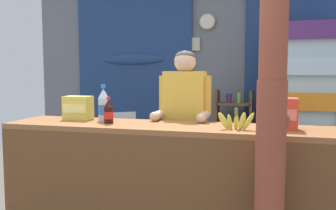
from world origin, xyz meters
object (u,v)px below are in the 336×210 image
(stall_counter, at_px, (163,178))
(snack_box_crackers, at_px, (281,114))
(soda_bottle_water, at_px, (104,106))
(shopkeeper, at_px, (185,118))
(banana_bunch, at_px, (236,121))
(snack_box_instant_noodle, at_px, (78,108))
(bottle_shelf_rack, at_px, (233,132))
(soda_bottle_cola, at_px, (109,112))
(drink_fridge, at_px, (303,99))
(timber_post, at_px, (272,90))
(plastic_lawn_chair, at_px, (122,142))

(stall_counter, bearing_deg, snack_box_crackers, 8.60)
(stall_counter, bearing_deg, soda_bottle_water, 161.22)
(shopkeeper, xyz_separation_m, banana_bunch, (0.50, -0.52, 0.06))
(shopkeeper, xyz_separation_m, snack_box_crackers, (0.80, -0.42, 0.11))
(snack_box_instant_noodle, bearing_deg, snack_box_crackers, -3.50)
(bottle_shelf_rack, bearing_deg, snack_box_instant_noodle, -119.90)
(soda_bottle_cola, bearing_deg, drink_fridge, 50.61)
(soda_bottle_water, height_order, snack_box_instant_noodle, soda_bottle_water)
(soda_bottle_water, bearing_deg, bottle_shelf_rack, 66.29)
(stall_counter, height_order, shopkeeper, shopkeeper)
(shopkeeper, distance_m, snack_box_crackers, 0.91)
(drink_fridge, xyz_separation_m, soda_bottle_cola, (-1.63, -1.98, 0.01))
(soda_bottle_cola, bearing_deg, banana_bunch, -2.80)
(banana_bunch, bearing_deg, bottle_shelf_rack, 95.67)
(snack_box_crackers, distance_m, banana_bunch, 0.33)
(shopkeeper, height_order, soda_bottle_water, shopkeeper)
(timber_post, bearing_deg, banana_bunch, 123.71)
(plastic_lawn_chair, distance_m, snack_box_instant_noodle, 1.65)
(soda_bottle_water, relative_size, snack_box_instant_noodle, 1.31)
(drink_fridge, height_order, plastic_lawn_chair, drink_fridge)
(drink_fridge, distance_m, plastic_lawn_chair, 2.30)
(timber_post, distance_m, snack_box_crackers, 0.51)
(bottle_shelf_rack, relative_size, banana_bunch, 4.07)
(drink_fridge, xyz_separation_m, snack_box_crackers, (-0.31, -1.93, 0.03))
(soda_bottle_water, height_order, soda_bottle_cola, soda_bottle_water)
(soda_bottle_water, relative_size, banana_bunch, 1.08)
(timber_post, bearing_deg, drink_fridge, 81.06)
(timber_post, xyz_separation_m, shopkeeper, (-0.74, 0.88, -0.30))
(soda_bottle_water, xyz_separation_m, snack_box_instant_noodle, (-0.26, 0.04, -0.03))
(plastic_lawn_chair, height_order, banana_bunch, banana_bunch)
(bottle_shelf_rack, xyz_separation_m, shopkeeper, (-0.28, -1.69, 0.39))
(timber_post, height_order, plastic_lawn_chair, timber_post)
(soda_bottle_cola, bearing_deg, snack_box_instant_noodle, 156.16)
(timber_post, xyz_separation_m, soda_bottle_water, (-1.35, 0.53, -0.18))
(stall_counter, bearing_deg, soda_bottle_cola, 171.22)
(snack_box_crackers, bearing_deg, soda_bottle_cola, -177.61)
(bottle_shelf_rack, relative_size, snack_box_crackers, 5.03)
(shopkeeper, relative_size, soda_bottle_cola, 7.49)
(timber_post, distance_m, bottle_shelf_rack, 2.70)
(soda_bottle_water, bearing_deg, snack_box_crackers, -2.70)
(plastic_lawn_chair, bearing_deg, stall_counter, -59.03)
(soda_bottle_cola, bearing_deg, shopkeeper, 42.57)
(soda_bottle_cola, xyz_separation_m, banana_bunch, (1.01, -0.05, -0.03))
(timber_post, bearing_deg, snack_box_crackers, 81.68)
(stall_counter, xyz_separation_m, drink_fridge, (1.16, 2.06, 0.48))
(stall_counter, xyz_separation_m, plastic_lawn_chair, (-1.05, 1.75, -0.10))
(bottle_shelf_rack, xyz_separation_m, banana_bunch, (0.22, -2.21, 0.45))
(bottle_shelf_rack, relative_size, shopkeeper, 0.72)
(plastic_lawn_chair, xyz_separation_m, shopkeeper, (1.09, -1.20, 0.50))
(stall_counter, bearing_deg, drink_fridge, 60.67)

